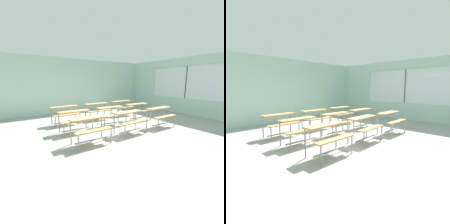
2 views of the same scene
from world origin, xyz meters
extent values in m
cube|color=#9E9E99|center=(0.00, 0.00, -0.03)|extent=(10.00, 9.00, 0.05)
cube|color=silver|center=(0.00, 4.50, 1.50)|extent=(10.00, 0.12, 3.00)
cube|color=silver|center=(5.00, 0.00, 0.42)|extent=(0.12, 9.00, 0.85)
cube|color=silver|center=(5.00, 0.00, 2.77)|extent=(0.12, 9.00, 0.45)
cube|color=silver|center=(5.00, 3.55, 1.70)|extent=(0.12, 1.90, 1.70)
cube|color=white|center=(5.00, 0.50, 1.70)|extent=(0.02, 4.20, 1.70)
cube|color=#4C5156|center=(5.00, 0.50, 1.70)|extent=(0.06, 0.05, 1.70)
cube|color=tan|center=(-1.07, -0.23, 0.72)|extent=(1.10, 0.32, 0.04)
cube|color=tan|center=(-1.07, -0.55, 0.44)|extent=(1.10, 0.22, 0.03)
cylinder|color=gray|center=(-1.57, -0.09, 0.36)|extent=(0.04, 0.04, 0.72)
cylinder|color=gray|center=(-0.57, -0.08, 0.36)|extent=(0.04, 0.04, 0.72)
cylinder|color=gray|center=(-1.57, -0.64, 0.22)|extent=(0.04, 0.04, 0.44)
cylinder|color=gray|center=(-0.57, -0.63, 0.22)|extent=(0.04, 0.04, 0.44)
cube|color=gray|center=(-1.07, -0.37, 0.10)|extent=(1.00, 0.03, 0.03)
cube|color=tan|center=(0.43, -0.19, 0.72)|extent=(1.11, 0.37, 0.04)
cube|color=tan|center=(0.44, -0.51, 0.44)|extent=(1.11, 0.27, 0.03)
cylinder|color=gray|center=(-0.07, -0.07, 0.36)|extent=(0.04, 0.04, 0.72)
cylinder|color=gray|center=(0.92, -0.03, 0.36)|extent=(0.04, 0.04, 0.72)
cylinder|color=gray|center=(-0.05, -0.62, 0.22)|extent=(0.04, 0.04, 0.44)
cylinder|color=gray|center=(0.95, -0.58, 0.22)|extent=(0.04, 0.04, 0.44)
cube|color=gray|center=(0.44, -0.33, 0.10)|extent=(1.00, 0.07, 0.03)
cube|color=tan|center=(1.95, -0.26, 0.72)|extent=(1.10, 0.32, 0.04)
cube|color=tan|center=(1.95, -0.58, 0.44)|extent=(1.10, 0.22, 0.03)
cylinder|color=gray|center=(1.45, -0.12, 0.36)|extent=(0.04, 0.04, 0.72)
cylinder|color=gray|center=(2.45, -0.11, 0.36)|extent=(0.04, 0.04, 0.72)
cylinder|color=gray|center=(1.45, -0.67, 0.22)|extent=(0.04, 0.04, 0.44)
cylinder|color=gray|center=(2.45, -0.66, 0.22)|extent=(0.04, 0.04, 0.44)
cube|color=gray|center=(1.95, -0.40, 0.10)|extent=(1.00, 0.03, 0.03)
cube|color=tan|center=(-1.07, 0.97, 0.72)|extent=(1.10, 0.33, 0.04)
cube|color=tan|center=(-1.07, 0.65, 0.44)|extent=(1.10, 0.23, 0.03)
cylinder|color=gray|center=(-1.57, 1.11, 0.36)|extent=(0.04, 0.04, 0.72)
cylinder|color=gray|center=(-0.57, 1.10, 0.36)|extent=(0.04, 0.04, 0.72)
cylinder|color=gray|center=(-1.57, 0.56, 0.22)|extent=(0.04, 0.04, 0.44)
cylinder|color=gray|center=(-0.57, 0.55, 0.22)|extent=(0.04, 0.04, 0.44)
cube|color=gray|center=(-1.07, 0.83, 0.10)|extent=(1.00, 0.04, 0.03)
cube|color=tan|center=(0.45, 0.96, 0.72)|extent=(1.11, 0.36, 0.04)
cube|color=tan|center=(0.44, 0.64, 0.44)|extent=(1.11, 0.26, 0.03)
cylinder|color=gray|center=(-0.05, 1.12, 0.36)|extent=(0.04, 0.04, 0.72)
cylinder|color=gray|center=(0.95, 1.08, 0.36)|extent=(0.04, 0.04, 0.72)
cylinder|color=gray|center=(-0.07, 0.57, 0.22)|extent=(0.04, 0.04, 0.44)
cylinder|color=gray|center=(0.93, 0.53, 0.22)|extent=(0.04, 0.04, 0.44)
cube|color=gray|center=(0.44, 0.82, 0.10)|extent=(1.00, 0.07, 0.03)
cube|color=tan|center=(1.96, 1.00, 0.72)|extent=(1.11, 0.36, 0.04)
cube|color=tan|center=(1.95, 0.68, 0.44)|extent=(1.11, 0.27, 0.03)
cylinder|color=gray|center=(1.47, 1.16, 0.36)|extent=(0.04, 0.04, 0.72)
cylinder|color=gray|center=(2.47, 1.12, 0.36)|extent=(0.04, 0.04, 0.72)
cylinder|color=gray|center=(1.44, 0.61, 0.22)|extent=(0.04, 0.04, 0.44)
cylinder|color=gray|center=(2.44, 0.57, 0.22)|extent=(0.04, 0.04, 0.44)
cube|color=gray|center=(1.95, 0.86, 0.10)|extent=(1.00, 0.07, 0.03)
cube|color=tan|center=(-1.05, 2.15, 0.72)|extent=(1.11, 0.35, 0.04)
cube|color=tan|center=(-1.04, 1.83, 0.44)|extent=(1.10, 0.25, 0.03)
cylinder|color=gray|center=(-1.55, 2.27, 0.36)|extent=(0.04, 0.04, 0.72)
cylinder|color=gray|center=(-0.55, 2.30, 0.36)|extent=(0.04, 0.04, 0.72)
cylinder|color=gray|center=(-1.54, 1.72, 0.22)|extent=(0.04, 0.04, 0.44)
cylinder|color=gray|center=(-0.54, 1.75, 0.22)|extent=(0.04, 0.04, 0.44)
cube|color=gray|center=(-1.05, 2.01, 0.10)|extent=(1.00, 0.06, 0.03)
cube|color=tan|center=(0.46, 2.15, 0.72)|extent=(1.11, 0.36, 0.04)
cube|color=tan|center=(0.45, 1.83, 0.44)|extent=(1.11, 0.26, 0.03)
cylinder|color=gray|center=(-0.04, 2.30, 0.36)|extent=(0.04, 0.04, 0.72)
cylinder|color=gray|center=(0.96, 2.27, 0.36)|extent=(0.04, 0.04, 0.72)
cylinder|color=gray|center=(-0.05, 1.75, 0.22)|extent=(0.04, 0.04, 0.44)
cylinder|color=gray|center=(0.95, 1.72, 0.22)|extent=(0.04, 0.04, 0.44)
cube|color=gray|center=(0.45, 2.01, 0.10)|extent=(1.00, 0.06, 0.03)
cube|color=tan|center=(1.97, 2.21, 0.72)|extent=(1.11, 0.37, 0.04)
cube|color=tan|center=(1.96, 1.89, 0.44)|extent=(1.11, 0.27, 0.03)
cylinder|color=gray|center=(1.48, 2.37, 0.36)|extent=(0.04, 0.04, 0.72)
cylinder|color=gray|center=(2.48, 2.33, 0.36)|extent=(0.04, 0.04, 0.72)
cylinder|color=gray|center=(1.45, 1.82, 0.22)|extent=(0.04, 0.04, 0.44)
cylinder|color=gray|center=(2.45, 1.78, 0.22)|extent=(0.04, 0.04, 0.44)
cube|color=gray|center=(1.96, 2.07, 0.10)|extent=(1.00, 0.07, 0.03)
camera|label=1|loc=(-2.90, -4.11, 1.77)|focal=24.43mm
camera|label=2|loc=(-3.80, -3.30, 1.60)|focal=28.00mm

